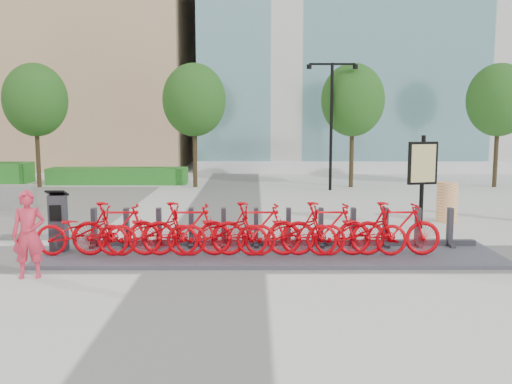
{
  "coord_description": "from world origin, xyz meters",
  "views": [
    {
      "loc": [
        0.96,
        -11.6,
        2.96
      ],
      "look_at": [
        1.0,
        1.5,
        1.2
      ],
      "focal_mm": 40.0,
      "sensor_mm": 36.0,
      "label": 1
    }
  ],
  "objects_px": {
    "kiosk": "(58,221)",
    "jersey_barrier": "(4,197)",
    "construction_barrel": "(447,202)",
    "map_sign": "(423,167)",
    "worker_red": "(29,234)",
    "bike_0": "(82,232)"
  },
  "relations": [
    {
      "from": "kiosk",
      "to": "map_sign",
      "type": "bearing_deg",
      "value": 18.83
    },
    {
      "from": "bike_0",
      "to": "map_sign",
      "type": "relative_size",
      "value": 0.78
    },
    {
      "from": "bike_0",
      "to": "map_sign",
      "type": "xyz_separation_m",
      "value": [
        7.95,
        3.23,
        1.04
      ]
    },
    {
      "from": "jersey_barrier",
      "to": "map_sign",
      "type": "xyz_separation_m",
      "value": [
        12.45,
        -3.34,
        1.25
      ]
    },
    {
      "from": "kiosk",
      "to": "map_sign",
      "type": "relative_size",
      "value": 0.54
    },
    {
      "from": "kiosk",
      "to": "jersey_barrier",
      "type": "distance_m",
      "value": 7.26
    },
    {
      "from": "construction_barrel",
      "to": "map_sign",
      "type": "distance_m",
      "value": 1.75
    },
    {
      "from": "bike_0",
      "to": "map_sign",
      "type": "height_order",
      "value": "map_sign"
    },
    {
      "from": "construction_barrel",
      "to": "map_sign",
      "type": "height_order",
      "value": "map_sign"
    },
    {
      "from": "bike_0",
      "to": "construction_barrel",
      "type": "height_order",
      "value": "construction_barrel"
    },
    {
      "from": "bike_0",
      "to": "kiosk",
      "type": "xyz_separation_m",
      "value": [
        -0.63,
        0.43,
        0.13
      ]
    },
    {
      "from": "worker_red",
      "to": "map_sign",
      "type": "xyz_separation_m",
      "value": [
        8.52,
        4.58,
        0.81
      ]
    },
    {
      "from": "jersey_barrier",
      "to": "bike_0",
      "type": "bearing_deg",
      "value": -60.66
    },
    {
      "from": "worker_red",
      "to": "jersey_barrier",
      "type": "xyz_separation_m",
      "value": [
        -3.93,
        7.92,
        -0.44
      ]
    },
    {
      "from": "worker_red",
      "to": "construction_barrel",
      "type": "distance_m",
      "value": 11.02
    },
    {
      "from": "bike_0",
      "to": "jersey_barrier",
      "type": "relative_size",
      "value": 0.99
    },
    {
      "from": "construction_barrel",
      "to": "bike_0",
      "type": "bearing_deg",
      "value": -154.97
    },
    {
      "from": "kiosk",
      "to": "construction_barrel",
      "type": "height_order",
      "value": "kiosk"
    },
    {
      "from": "construction_barrel",
      "to": "worker_red",
      "type": "bearing_deg",
      "value": -149.86
    },
    {
      "from": "jersey_barrier",
      "to": "map_sign",
      "type": "distance_m",
      "value": 12.95
    },
    {
      "from": "construction_barrel",
      "to": "map_sign",
      "type": "xyz_separation_m",
      "value": [
        -1.01,
        -0.95,
        1.07
      ]
    },
    {
      "from": "worker_red",
      "to": "map_sign",
      "type": "distance_m",
      "value": 9.7
    }
  ]
}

